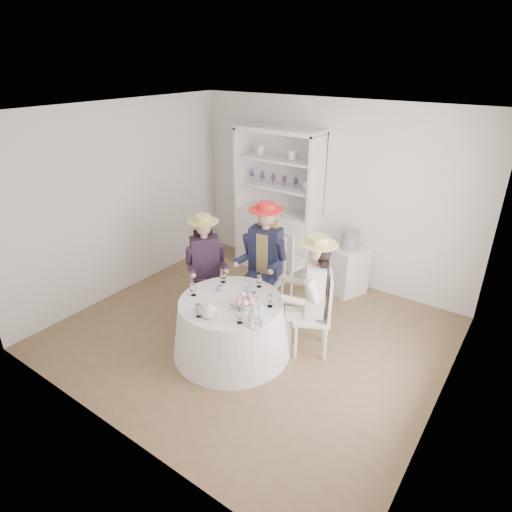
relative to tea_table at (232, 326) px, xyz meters
The scene contains 23 objects.
ground 0.54m from the tea_table, 91.76° to the left, with size 4.50×4.50×0.00m, color brown.
ceiling 2.39m from the tea_table, 91.76° to the left, with size 4.50×4.50×0.00m, color white.
wall_back 2.62m from the tea_table, 90.30° to the left, with size 4.50×4.50×0.00m, color white.
wall_front 1.88m from the tea_table, 90.46° to the right, with size 4.50×4.50×0.00m, color white.
wall_left 2.51m from the tea_table, 169.65° to the left, with size 4.50×4.50×0.00m, color white.
wall_right 2.49m from the tea_table, 10.46° to the left, with size 4.50×4.50×0.00m, color white.
tea_table is the anchor object (origin of this frame).
hutch 2.36m from the tea_table, 109.11° to the left, with size 1.35×0.53×2.27m.
side_table 2.17m from the tea_table, 76.54° to the left, with size 0.45×0.45×0.70m, color silver.
hatbox 2.23m from the tea_table, 76.54° to the left, with size 0.27×0.27×0.27m, color black.
guest_left 1.03m from the tea_table, 149.12° to the left, with size 0.60×0.58×1.40m.
guest_mid 1.08m from the tea_table, 99.60° to the left, with size 0.59×0.62×1.57m.
guest_right 1.05m from the tea_table, 35.32° to the left, with size 0.63×0.57×1.48m.
spare_chair 1.59m from the tea_table, 96.97° to the left, with size 0.49×0.49×1.00m.
teacup_a 0.47m from the tea_table, 156.89° to the left, with size 0.08×0.08×0.06m, color white.
teacup_b 0.47m from the tea_table, 81.49° to the left, with size 0.07×0.07×0.07m, color white.
teacup_c 0.46m from the tea_table, 45.19° to the left, with size 0.09×0.09×0.07m, color white.
flower_bowl 0.43m from the tea_table, ahead, with size 0.22×0.22×0.06m, color white.
flower_arrangement 0.49m from the tea_table, 11.56° to the right, with size 0.19×0.19×0.07m.
table_teapot 0.58m from the tea_table, 86.63° to the right, with size 0.24×0.17×0.18m.
sandwich_plate 0.50m from the tea_table, 108.10° to the right, with size 0.24×0.24×0.05m.
cupcake_stand 0.68m from the tea_table, 22.63° to the right, with size 0.24×0.24×0.22m.
stemware_set 0.42m from the tea_table, 71.03° to the left, with size 0.94×0.98×0.15m.
Camera 1 is at (2.66, -3.66, 3.22)m, focal length 30.00 mm.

